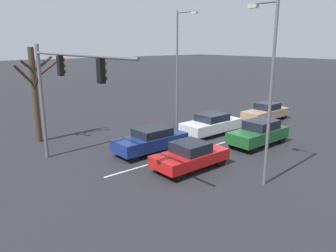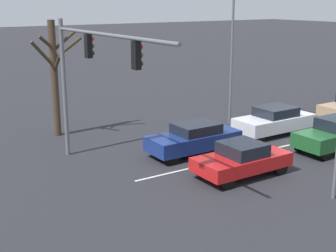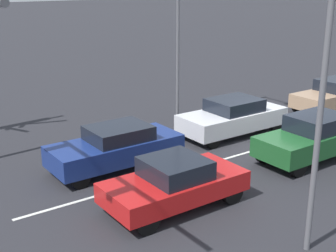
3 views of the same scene
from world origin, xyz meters
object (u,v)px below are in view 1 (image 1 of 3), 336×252
(car_red_leftlane_front, at_px, (190,155))
(bare_tree_near, at_px, (35,91))
(car_white_midlane_second, at_px, (211,124))
(car_darkgreen_leftlane_second, at_px, (259,133))
(street_lamp_right_shoulder, at_px, (179,63))
(street_lamp_left_shoulder, at_px, (269,84))
(car_navy_midlane_front, at_px, (151,140))
(car_tan_midlane_third, at_px, (266,112))
(traffic_signal_gantry, at_px, (61,81))

(car_red_leftlane_front, relative_size, bare_tree_near, 0.67)
(car_white_midlane_second, bearing_deg, car_darkgreen_leftlane_second, -173.88)
(street_lamp_right_shoulder, relative_size, street_lamp_left_shoulder, 1.05)
(car_navy_midlane_front, distance_m, car_tan_midlane_third, 12.48)
(car_white_midlane_second, relative_size, traffic_signal_gantry, 0.49)
(car_darkgreen_leftlane_second, xyz_separation_m, car_tan_midlane_third, (3.66, -6.32, -0.08))
(car_darkgreen_leftlane_second, distance_m, traffic_signal_gantry, 12.50)
(car_red_leftlane_front, xyz_separation_m, bare_tree_near, (10.09, 4.27, 2.69))
(car_red_leftlane_front, relative_size, car_tan_midlane_third, 0.90)
(car_navy_midlane_front, xyz_separation_m, traffic_signal_gantry, (0.37, 5.14, 3.88))
(traffic_signal_gantry, height_order, street_lamp_left_shoulder, street_lamp_left_shoulder)
(car_white_midlane_second, bearing_deg, street_lamp_left_shoulder, 148.31)
(street_lamp_right_shoulder, bearing_deg, car_darkgreen_leftlane_second, -172.21)
(car_navy_midlane_front, distance_m, car_red_leftlane_front, 3.47)
(traffic_signal_gantry, bearing_deg, car_tan_midlane_third, -90.31)
(car_darkgreen_leftlane_second, height_order, traffic_signal_gantry, traffic_signal_gantry)
(car_red_leftlane_front, relative_size, car_white_midlane_second, 0.89)
(car_red_leftlane_front, relative_size, street_lamp_left_shoulder, 0.50)
(bare_tree_near, bearing_deg, car_red_leftlane_front, -157.07)
(street_lamp_right_shoulder, bearing_deg, bare_tree_near, 70.93)
(car_navy_midlane_front, distance_m, car_white_midlane_second, 5.76)
(car_tan_midlane_third, bearing_deg, street_lamp_left_shoulder, 122.84)
(car_darkgreen_leftlane_second, xyz_separation_m, bare_tree_near, (10.01, 10.50, 2.60))
(car_navy_midlane_front, bearing_deg, car_red_leftlane_front, 178.83)
(car_darkgreen_leftlane_second, xyz_separation_m, traffic_signal_gantry, (3.75, 11.29, 3.82))
(car_navy_midlane_front, distance_m, street_lamp_right_shoulder, 7.50)
(car_tan_midlane_third, relative_size, street_lamp_right_shoulder, 0.53)
(car_darkgreen_leftlane_second, bearing_deg, car_tan_midlane_third, -59.94)
(car_white_midlane_second, height_order, street_lamp_left_shoulder, street_lamp_left_shoulder)
(car_navy_midlane_front, bearing_deg, bare_tree_near, 33.26)
(car_white_midlane_second, bearing_deg, car_red_leftlane_front, 123.30)
(bare_tree_near, bearing_deg, traffic_signal_gantry, 172.72)
(car_navy_midlane_front, xyz_separation_m, car_darkgreen_leftlane_second, (-3.39, -6.15, 0.07))
(car_navy_midlane_front, height_order, street_lamp_left_shoulder, street_lamp_left_shoulder)
(car_tan_midlane_third, bearing_deg, street_lamp_right_shoulder, 67.25)
(car_tan_midlane_third, relative_size, traffic_signal_gantry, 0.48)
(street_lamp_left_shoulder, height_order, bare_tree_near, street_lamp_left_shoulder)
(car_darkgreen_leftlane_second, height_order, street_lamp_right_shoulder, street_lamp_right_shoulder)
(street_lamp_right_shoulder, bearing_deg, traffic_signal_gantry, 105.82)
(car_red_leftlane_front, height_order, car_white_midlane_second, car_white_midlane_second)
(car_navy_midlane_front, relative_size, car_darkgreen_leftlane_second, 1.04)
(street_lamp_right_shoulder, bearing_deg, car_white_midlane_second, -170.13)
(car_red_leftlane_front, distance_m, street_lamp_left_shoulder, 5.44)
(car_white_midlane_second, distance_m, street_lamp_right_shoulder, 5.18)
(car_red_leftlane_front, distance_m, car_darkgreen_leftlane_second, 6.23)
(traffic_signal_gantry, height_order, bare_tree_near, traffic_signal_gantry)
(car_red_leftlane_front, distance_m, car_tan_midlane_third, 13.10)
(car_darkgreen_leftlane_second, relative_size, traffic_signal_gantry, 0.46)
(car_white_midlane_second, distance_m, traffic_signal_gantry, 11.56)
(car_tan_midlane_third, bearing_deg, car_red_leftlane_front, 106.62)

